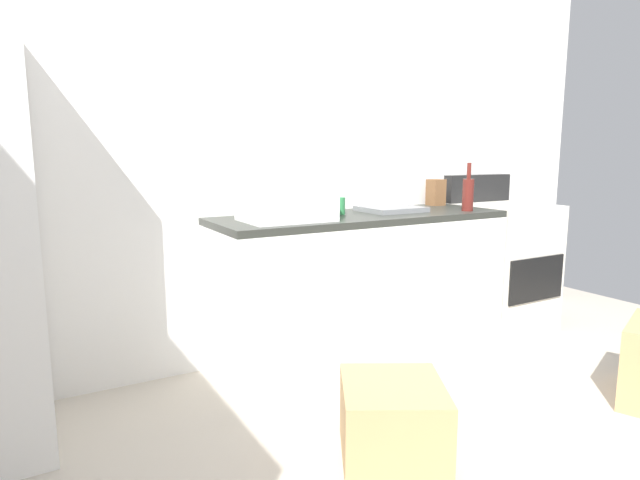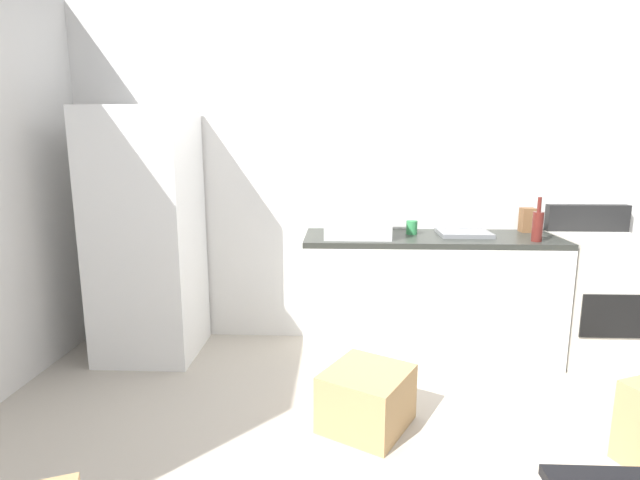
{
  "view_description": "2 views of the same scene",
  "coord_description": "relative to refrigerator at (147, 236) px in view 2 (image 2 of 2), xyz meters",
  "views": [
    {
      "loc": [
        -1.47,
        -1.39,
        1.25
      ],
      "look_at": [
        -0.1,
        1.01,
        0.8
      ],
      "focal_mm": 29.67,
      "sensor_mm": 36.0,
      "label": 1
    },
    {
      "loc": [
        -0.35,
        -2.21,
        1.51
      ],
      "look_at": [
        -0.48,
        0.84,
        0.93
      ],
      "focal_mm": 26.86,
      "sensor_mm": 36.0,
      "label": 2
    }
  ],
  "objects": [
    {
      "name": "ground_plane",
      "position": [
        1.75,
        -1.15,
        -0.89
      ],
      "size": [
        6.0,
        6.0,
        0.0
      ],
      "primitive_type": "plane",
      "color": "#B2A899"
    },
    {
      "name": "wall_back",
      "position": [
        1.75,
        0.4,
        0.41
      ],
      "size": [
        5.0,
        0.1,
        2.6
      ],
      "primitive_type": "cube",
      "color": "silver",
      "rests_on": "ground_plane"
    },
    {
      "name": "kitchen_counter",
      "position": [
        2.05,
        0.05,
        -0.44
      ],
      "size": [
        1.8,
        0.6,
        0.9
      ],
      "color": "white",
      "rests_on": "ground_plane"
    },
    {
      "name": "refrigerator",
      "position": [
        0.0,
        0.0,
        0.0
      ],
      "size": [
        0.68,
        0.66,
        1.79
      ],
      "primitive_type": "cube",
      "color": "white",
      "rests_on": "ground_plane"
    },
    {
      "name": "stove_oven",
      "position": [
        3.27,
        0.06,
        -0.43
      ],
      "size": [
        0.6,
        0.61,
        1.1
      ],
      "color": "silver",
      "rests_on": "ground_plane"
    },
    {
      "name": "microwave",
      "position": [
        1.52,
        -0.01,
        0.14
      ],
      "size": [
        0.46,
        0.34,
        0.27
      ],
      "primitive_type": "cube",
      "color": "white",
      "rests_on": "kitchen_counter"
    },
    {
      "name": "sink_basin",
      "position": [
        2.29,
        0.09,
        0.02
      ],
      "size": [
        0.36,
        0.32,
        0.03
      ],
      "primitive_type": "cube",
      "color": "slate",
      "rests_on": "kitchen_counter"
    },
    {
      "name": "wine_bottle",
      "position": [
        2.72,
        -0.13,
        0.12
      ],
      "size": [
        0.07,
        0.07,
        0.3
      ],
      "color": "#591E19",
      "rests_on": "kitchen_counter"
    },
    {
      "name": "coffee_mug",
      "position": [
        1.92,
        0.11,
        0.06
      ],
      "size": [
        0.08,
        0.08,
        0.1
      ],
      "primitive_type": "cylinder",
      "color": "#338C4C",
      "rests_on": "kitchen_counter"
    },
    {
      "name": "knife_block",
      "position": [
        2.8,
        0.25,
        0.1
      ],
      "size": [
        0.1,
        0.1,
        0.18
      ],
      "primitive_type": "cube",
      "color": "brown",
      "rests_on": "kitchen_counter"
    },
    {
      "name": "cardboard_box_small",
      "position": [
        1.55,
        -0.92,
        -0.73
      ],
      "size": [
        0.58,
        0.59,
        0.32
      ],
      "primitive_type": "cube",
      "rotation": [
        0.0,
        0.0,
        -0.51
      ],
      "color": "tan",
      "rests_on": "ground_plane"
    }
  ]
}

